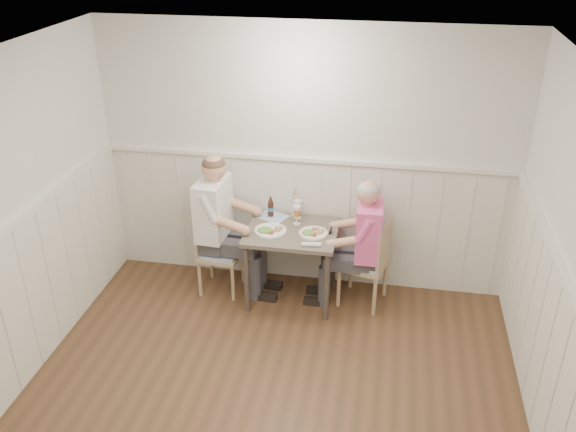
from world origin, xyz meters
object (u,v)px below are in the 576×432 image
Objects in this scene: diner_cream at (219,235)px; beer_bottle at (271,208)px; chair_left at (215,249)px; chair_right at (369,260)px; dining_table at (292,240)px; man_in_pink at (363,254)px; grass_vase at (293,202)px.

diner_cream reaches higher than beer_bottle.
chair_right is at bearing 0.89° from chair_left.
chair_right is 1.51m from chair_left.
beer_bottle is at bearing 168.39° from chair_right.
beer_bottle reaches higher than chair_left.
chair_right reaches higher than dining_table.
chair_left is 0.68m from beer_bottle.
chair_left is 0.64× the size of man_in_pink.
chair_right is at bearing -11.61° from beer_bottle.
man_in_pink reaches higher than dining_table.
beer_bottle is 0.23m from grass_vase.
man_in_pink is 3.85× the size of grass_vase.
man_in_pink is (1.44, -0.00, 0.10)m from chair_left.
diner_cream is at bearing -156.56° from beer_bottle.
chair_left is 2.46× the size of grass_vase.
man_in_pink reaches higher than chair_left.
chair_left reaches higher than dining_table.
man_in_pink is 1.00m from beer_bottle.
chair_left is 4.09× the size of beer_bottle.
chair_right is 1.05× the size of chair_left.
diner_cream is (-0.73, 0.04, -0.04)m from dining_table.
grass_vase is at bearing 159.45° from man_in_pink.
chair_right is (0.74, 0.04, -0.17)m from dining_table.
man_in_pink is at bearing -0.06° from chair_left.
beer_bottle is at bearing 166.16° from man_in_pink.
beer_bottle is at bearing 23.81° from chair_left.
chair_right is at bearing 21.62° from man_in_pink.
dining_table is 0.97× the size of chair_right.
dining_table is 4.16× the size of beer_bottle.
dining_table is 0.59× the size of diner_cream.
dining_table is 1.02× the size of chair_left.
chair_right is 0.61× the size of diner_cream.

